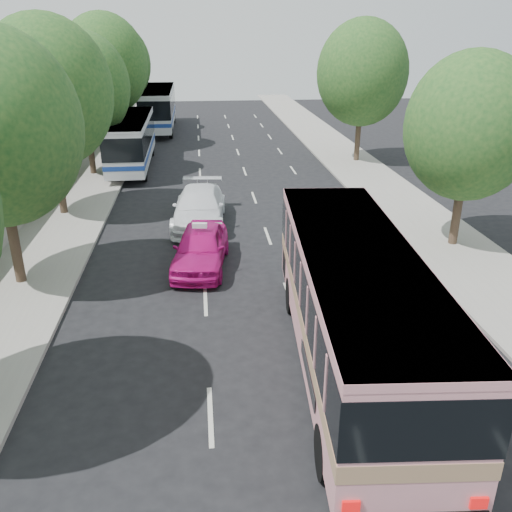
{
  "coord_description": "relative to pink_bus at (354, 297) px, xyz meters",
  "views": [
    {
      "loc": [
        -1.92,
        -12.52,
        8.55
      ],
      "look_at": [
        -0.17,
        3.94,
        1.6
      ],
      "focal_mm": 38.0,
      "sensor_mm": 36.0,
      "label": 1
    }
  ],
  "objects": [
    {
      "name": "tree_left_f",
      "position": [
        -10.53,
        38.37,
        3.8
      ],
      "size": [
        5.88,
        5.88,
        9.16
      ],
      "color": "#38281E",
      "rests_on": "ground"
    },
    {
      "name": "white_pickup",
      "position": [
        -3.9,
        12.32,
        -1.37
      ],
      "size": [
        2.76,
        5.9,
        1.67
      ],
      "primitive_type": "imported",
      "rotation": [
        0.0,
        0.0,
        -0.08
      ],
      "color": "white",
      "rests_on": "ground"
    },
    {
      "name": "tree_right_near",
      "position": [
        6.87,
        8.37,
        3.0
      ],
      "size": [
        5.1,
        5.1,
        7.95
      ],
      "color": "#38281E",
      "rests_on": "ground"
    },
    {
      "name": "sidewalk_right",
      "position": [
        6.6,
        20.43,
        -2.14
      ],
      "size": [
        4.0,
        90.0,
        0.12
      ],
      "primitive_type": "cube",
      "color": "#9E998E",
      "rests_on": "ground"
    },
    {
      "name": "ground",
      "position": [
        -1.9,
        0.43,
        -2.2
      ],
      "size": [
        120.0,
        120.0,
        0.0
      ],
      "primitive_type": "plane",
      "color": "black",
      "rests_on": "ground"
    },
    {
      "name": "taxi_roof_sign",
      "position": [
        -3.9,
        7.31,
        -0.49
      ],
      "size": [
        0.57,
        0.25,
        0.18
      ],
      "primitive_type": "cube",
      "rotation": [
        0.0,
        0.0,
        -0.14
      ],
      "color": "silver",
      "rests_on": "pink_taxi"
    },
    {
      "name": "sidewalk_left",
      "position": [
        -10.4,
        20.43,
        -2.13
      ],
      "size": [
        4.0,
        90.0,
        0.15
      ],
      "primitive_type": "cube",
      "color": "#9E998E",
      "rests_on": "ground"
    },
    {
      "name": "tree_right_far",
      "position": [
        7.17,
        24.37,
        3.92
      ],
      "size": [
        6.0,
        6.0,
        9.35
      ],
      "color": "#38281E",
      "rests_on": "ground"
    },
    {
      "name": "tree_left_d",
      "position": [
        -10.43,
        22.37,
        3.43
      ],
      "size": [
        5.52,
        5.52,
        8.6
      ],
      "color": "#38281E",
      "rests_on": "ground"
    },
    {
      "name": "pink_bus",
      "position": [
        0.0,
        0.0,
        0.0
      ],
      "size": [
        3.59,
        11.26,
        3.54
      ],
      "rotation": [
        0.0,
        0.0,
        -0.07
      ],
      "color": "pink",
      "rests_on": "ground"
    },
    {
      "name": "tour_coach_rear",
      "position": [
        -7.3,
        38.96,
        0.01
      ],
      "size": [
        2.72,
        12.28,
        3.67
      ],
      "rotation": [
        0.0,
        0.0,
        0.01
      ],
      "color": "silver",
      "rests_on": "ground"
    },
    {
      "name": "pink_taxi",
      "position": [
        -3.9,
        7.31,
        -1.39
      ],
      "size": [
        2.54,
        4.97,
        1.62
      ],
      "primitive_type": "imported",
      "rotation": [
        0.0,
        0.0,
        -0.14
      ],
      "color": "#CE117D",
      "rests_on": "ground"
    },
    {
      "name": "tree_left_c",
      "position": [
        -10.53,
        14.37,
        3.92
      ],
      "size": [
        6.0,
        6.0,
        9.35
      ],
      "color": "#38281E",
      "rests_on": "ground"
    },
    {
      "name": "tree_left_e",
      "position": [
        -10.33,
        30.37,
        4.23
      ],
      "size": [
        6.3,
        6.3,
        9.82
      ],
      "color": "#38281E",
      "rests_on": "ground"
    },
    {
      "name": "tour_coach_front",
      "position": [
        -8.2,
        24.4,
        -0.23
      ],
      "size": [
        2.48,
        10.95,
        3.27
      ],
      "rotation": [
        0.0,
        0.0,
        0.01
      ],
      "color": "silver",
      "rests_on": "ground"
    },
    {
      "name": "low_wall",
      "position": [
        -12.2,
        20.43,
        -1.3
      ],
      "size": [
        0.3,
        90.0,
        1.5
      ],
      "primitive_type": "cube",
      "color": "#9E998E",
      "rests_on": "sidewalk_left"
    }
  ]
}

